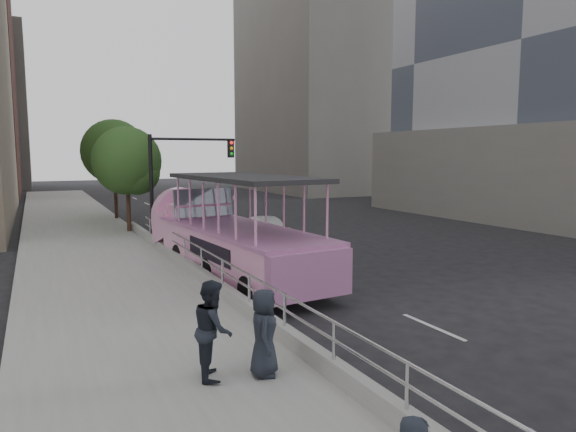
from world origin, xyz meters
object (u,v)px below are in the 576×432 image
traffic_signal (177,171)px  parking_sign (178,221)px  pedestrian_mid (213,329)px  pedestrian_far (264,332)px  car (267,233)px  duck_boat (226,237)px  street_tree_far (116,154)px  street_tree_near (129,163)px

traffic_signal → parking_sign: bearing=-104.2°
pedestrian_mid → pedestrian_far: 0.92m
car → pedestrian_mid: pedestrian_mid is taller
duck_boat → street_tree_far: street_tree_far is taller
street_tree_near → street_tree_far: size_ratio=0.89×
duck_boat → pedestrian_mid: 9.30m
pedestrian_far → traffic_signal: 16.18m
pedestrian_far → street_tree_near: street_tree_near is taller
duck_boat → street_tree_near: size_ratio=1.92×
street_tree_far → duck_boat: bearing=-85.0°
duck_boat → parking_sign: (-0.91, 3.28, 0.26)m
pedestrian_mid → pedestrian_far: size_ratio=1.11×
duck_boat → street_tree_far: size_ratio=1.70×
car → street_tree_near: 8.75m
street_tree_near → parking_sign: bearing=-84.1°
parking_sign → traffic_signal: (0.88, 3.50, 1.91)m
parking_sign → street_tree_far: (-0.51, 12.93, 2.72)m
pedestrian_far → street_tree_near: bearing=21.4°
parking_sign → street_tree_far: size_ratio=0.39×
duck_boat → traffic_signal: bearing=90.2°
pedestrian_far → parking_sign: parking_sign is taller
traffic_signal → street_tree_far: bearing=98.4°
pedestrian_mid → duck_boat: bearing=-6.0°
duck_boat → traffic_signal: size_ratio=2.11×
pedestrian_far → parking_sign: size_ratio=0.64×
duck_boat → traffic_signal: 7.12m
car → pedestrian_mid: (-6.52, -12.23, 0.40)m
pedestrian_mid → pedestrian_far: (0.84, -0.35, -0.09)m
duck_boat → pedestrian_far: duck_boat is taller
pedestrian_mid → street_tree_far: (1.92, 24.88, 3.12)m
pedestrian_far → parking_sign: 12.42m
pedestrian_far → street_tree_far: (1.07, 25.23, 3.21)m
parking_sign → street_tree_near: size_ratio=0.44×
duck_boat → pedestrian_far: 9.37m
car → street_tree_near: size_ratio=0.81×
street_tree_far → parking_sign: bearing=-87.7°
car → parking_sign: bearing=-162.8°
pedestrian_mid → street_tree_far: street_tree_far is taller
pedestrian_mid → traffic_signal: traffic_signal is taller
pedestrian_mid → pedestrian_far: pedestrian_mid is taller
parking_sign → street_tree_far: street_tree_far is taller
duck_boat → pedestrian_mid: bearing=-111.0°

